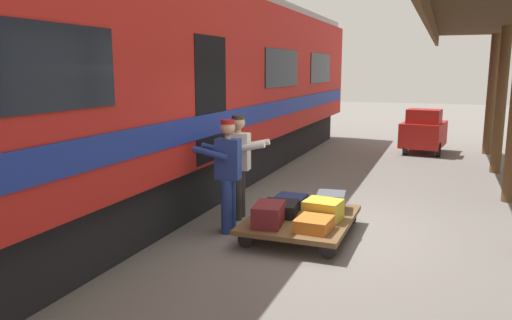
# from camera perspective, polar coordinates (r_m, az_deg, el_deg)

# --- Properties ---
(ground_plane) EXTENTS (60.00, 60.00, 0.00)m
(ground_plane) POSITION_cam_1_polar(r_m,az_deg,el_deg) (7.72, 9.57, -8.08)
(ground_plane) COLOR slate
(train_car) EXTENTS (3.02, 20.96, 4.00)m
(train_car) POSITION_cam_1_polar(r_m,az_deg,el_deg) (8.77, -14.08, 7.71)
(train_car) COLOR #B21E19
(train_car) RESTS_ON ground_plane
(luggage_cart) EXTENTS (1.45, 1.91, 0.28)m
(luggage_cart) POSITION_cam_1_polar(r_m,az_deg,el_deg) (7.39, 5.22, -6.85)
(luggage_cart) COLOR brown
(luggage_cart) RESTS_ON ground_plane
(suitcase_orange_carryall) EXTENTS (0.47, 0.52, 0.17)m
(suitcase_orange_carryall) POSITION_cam_1_polar(r_m,az_deg,el_deg) (6.79, 6.70, -7.34)
(suitcase_orange_carryall) COLOR #CC6B23
(suitcase_orange_carryall) RESTS_ON luggage_cart
(suitcase_slate_roller) EXTENTS (0.48, 0.54, 0.27)m
(suitcase_slate_roller) POSITION_cam_1_polar(r_m,az_deg,el_deg) (7.76, 8.63, -4.74)
(suitcase_slate_roller) COLOR #4C515B
(suitcase_slate_roller) RESTS_ON luggage_cart
(suitcase_black_hardshell) EXTENTS (0.57, 0.61, 0.19)m
(suitcase_black_hardshell) POSITION_cam_1_polar(r_m,az_deg,el_deg) (7.44, 2.81, -5.60)
(suitcase_black_hardshell) COLOR black
(suitcase_black_hardshell) RESTS_ON luggage_cart
(suitcase_navy_fabric) EXTENTS (0.46, 0.49, 0.16)m
(suitcase_navy_fabric) POSITION_cam_1_polar(r_m,az_deg,el_deg) (7.93, 3.99, -4.71)
(suitcase_navy_fabric) COLOR navy
(suitcase_navy_fabric) RESTS_ON luggage_cart
(suitcase_maroon_trunk) EXTENTS (0.45, 0.63, 0.30)m
(suitcase_maroon_trunk) POSITION_cam_1_polar(r_m,az_deg,el_deg) (6.95, 1.46, -6.29)
(suitcase_maroon_trunk) COLOR maroon
(suitcase_maroon_trunk) RESTS_ON luggage_cart
(suitcase_yellow_case) EXTENTS (0.55, 0.50, 0.28)m
(suitcase_yellow_case) POSITION_cam_1_polar(r_m,az_deg,el_deg) (7.26, 7.74, -5.71)
(suitcase_yellow_case) COLOR gold
(suitcase_yellow_case) RESTS_ON luggage_cart
(porter_in_overalls) EXTENTS (0.69, 0.46, 1.70)m
(porter_in_overalls) POSITION_cam_1_polar(r_m,az_deg,el_deg) (7.38, -3.37, -1.36)
(porter_in_overalls) COLOR navy
(porter_in_overalls) RESTS_ON ground_plane
(porter_by_door) EXTENTS (0.69, 0.47, 1.70)m
(porter_by_door) POSITION_cam_1_polar(r_m,az_deg,el_deg) (8.03, -1.89, -0.38)
(porter_by_door) COLOR #332D28
(porter_by_door) RESTS_ON ground_plane
(baggage_tug) EXTENTS (1.31, 1.83, 1.30)m
(baggage_tug) POSITION_cam_1_polar(r_m,az_deg,el_deg) (15.24, 18.75, 3.11)
(baggage_tug) COLOR #B21E19
(baggage_tug) RESTS_ON ground_plane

